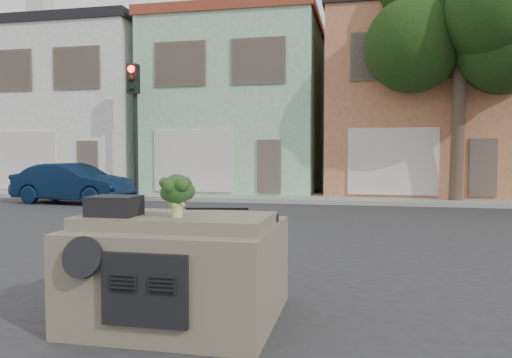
% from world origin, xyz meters
% --- Properties ---
extents(ground_plane, '(120.00, 120.00, 0.00)m').
position_xyz_m(ground_plane, '(0.00, 0.00, 0.00)').
color(ground_plane, '#303033').
rests_on(ground_plane, ground).
extents(sidewalk, '(40.00, 3.00, 0.15)m').
position_xyz_m(sidewalk, '(0.00, 10.50, 0.07)').
color(sidewalk, gray).
rests_on(sidewalk, ground).
extents(townhouse_white, '(7.20, 8.20, 7.55)m').
position_xyz_m(townhouse_white, '(-11.00, 14.50, 3.77)').
color(townhouse_white, silver).
rests_on(townhouse_white, ground).
extents(townhouse_mint, '(7.20, 8.20, 7.55)m').
position_xyz_m(townhouse_mint, '(-3.50, 14.50, 3.77)').
color(townhouse_mint, '#97CEA6').
rests_on(townhouse_mint, ground).
extents(townhouse_tan, '(7.20, 8.20, 7.55)m').
position_xyz_m(townhouse_tan, '(4.00, 14.50, 3.77)').
color(townhouse_tan, '#BB734B').
rests_on(townhouse_tan, ground).
extents(navy_sedan, '(4.36, 1.90, 1.39)m').
position_xyz_m(navy_sedan, '(-7.91, 7.60, 0.00)').
color(navy_sedan, '#0A1C38').
rests_on(navy_sedan, ground).
extents(traffic_signal, '(0.40, 0.40, 5.10)m').
position_xyz_m(traffic_signal, '(-6.50, 9.50, 2.55)').
color(traffic_signal, black).
rests_on(traffic_signal, ground).
extents(tree_near, '(4.40, 4.00, 8.50)m').
position_xyz_m(tree_near, '(5.00, 9.80, 4.25)').
color(tree_near, '#19340F').
rests_on(tree_near, ground).
extents(car_dashboard, '(2.00, 1.80, 1.12)m').
position_xyz_m(car_dashboard, '(0.00, -3.00, 0.56)').
color(car_dashboard, '#6D6450').
rests_on(car_dashboard, ground).
extents(instrument_hump, '(0.48, 0.38, 0.20)m').
position_xyz_m(instrument_hump, '(-0.58, -3.35, 1.22)').
color(instrument_hump, black).
rests_on(instrument_hump, car_dashboard).
extents(wiper_arm, '(0.69, 0.15, 0.02)m').
position_xyz_m(wiper_arm, '(0.28, -2.62, 1.13)').
color(wiper_arm, black).
rests_on(wiper_arm, car_dashboard).
extents(broccoli, '(0.50, 0.50, 0.44)m').
position_xyz_m(broccoli, '(0.09, -3.35, 1.34)').
color(broccoli, '#1C3816').
rests_on(broccoli, car_dashboard).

